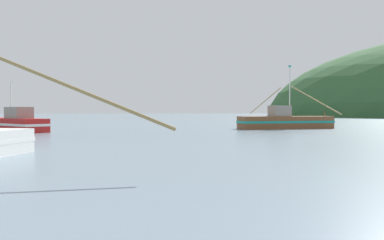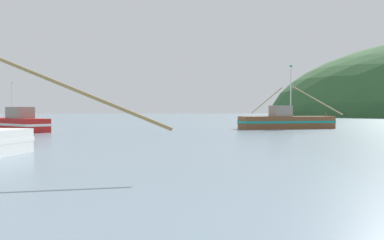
{
  "view_description": "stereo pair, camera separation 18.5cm",
  "coord_description": "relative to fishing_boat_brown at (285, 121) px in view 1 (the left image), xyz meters",
  "views": [
    {
      "loc": [
        -0.13,
        0.56,
        2.09
      ],
      "look_at": [
        2.71,
        29.26,
        1.4
      ],
      "focal_mm": 35.93,
      "sensor_mm": 36.0,
      "label": 1
    },
    {
      "loc": [
        0.05,
        0.55,
        2.09
      ],
      "look_at": [
        2.71,
        29.26,
        1.4
      ],
      "focal_mm": 35.93,
      "sensor_mm": 36.0,
      "label": 2
    }
  ],
  "objects": [
    {
      "name": "fishing_boat_brown",
      "position": [
        0.0,
        0.0,
        0.0
      ],
      "size": [
        11.66,
        20.49,
        7.43
      ],
      "rotation": [
        0.0,
        0.0,
        0.16
      ],
      "color": "brown",
      "rests_on": "ground"
    },
    {
      "name": "fishing_boat_red",
      "position": [
        -29.93,
        -2.49,
        -0.07
      ],
      "size": [
        9.75,
        10.09,
        5.12
      ],
      "rotation": [
        0.0,
        0.0,
        2.33
      ],
      "color": "red",
      "rests_on": "ground"
    },
    {
      "name": "hill_mid_left",
      "position": [
        132.99,
        204.87,
        -0.88
      ],
      "size": [
        98.81,
        79.05,
        58.03
      ],
      "primitive_type": "ellipsoid",
      "color": "#2D562D",
      "rests_on": "ground"
    }
  ]
}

